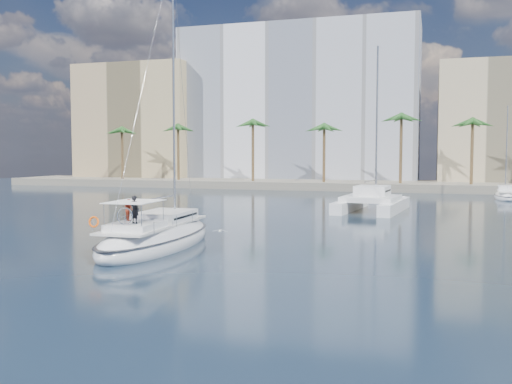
% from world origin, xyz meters
% --- Properties ---
extents(ground, '(160.00, 160.00, 0.00)m').
position_xyz_m(ground, '(0.00, 0.00, 0.00)').
color(ground, black).
rests_on(ground, ground).
extents(quay, '(120.00, 14.00, 1.20)m').
position_xyz_m(quay, '(0.00, 61.00, 0.60)').
color(quay, gray).
rests_on(quay, ground).
extents(building_modern, '(42.00, 16.00, 28.00)m').
position_xyz_m(building_modern, '(-12.00, 73.00, 14.00)').
color(building_modern, white).
rests_on(building_modern, ground).
extents(building_tan_left, '(22.00, 14.00, 22.00)m').
position_xyz_m(building_tan_left, '(-42.00, 69.00, 11.00)').
color(building_tan_left, tan).
rests_on(building_tan_left, ground).
extents(building_beige, '(20.00, 14.00, 20.00)m').
position_xyz_m(building_beige, '(22.00, 70.00, 10.00)').
color(building_beige, beige).
rests_on(building_beige, ground).
extents(palm_left, '(3.60, 3.60, 12.30)m').
position_xyz_m(palm_left, '(-34.00, 57.00, 10.28)').
color(palm_left, brown).
rests_on(palm_left, ground).
extents(palm_centre, '(3.60, 3.60, 12.30)m').
position_xyz_m(palm_centre, '(0.00, 57.00, 10.28)').
color(palm_centre, brown).
rests_on(palm_centre, ground).
extents(main_sloop, '(4.58, 13.23, 19.45)m').
position_xyz_m(main_sloop, '(-4.88, 1.57, 0.57)').
color(main_sloop, white).
rests_on(main_sloop, ground).
extents(catamaran, '(6.76, 11.65, 16.29)m').
position_xyz_m(catamaran, '(5.54, 26.94, 1.12)').
color(catamaran, white).
rests_on(catamaran, ground).
extents(seagull, '(0.99, 0.42, 0.18)m').
position_xyz_m(seagull, '(-1.05, 2.33, 1.04)').
color(seagull, silver).
rests_on(seagull, ground).
extents(moored_yacht_a, '(3.37, 9.52, 11.90)m').
position_xyz_m(moored_yacht_a, '(20.00, 47.00, 0.00)').
color(moored_yacht_a, white).
rests_on(moored_yacht_a, ground).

